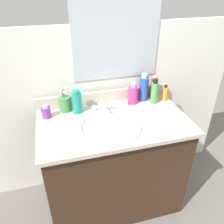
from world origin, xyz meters
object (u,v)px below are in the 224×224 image
object	(u,v)px
cup_green	(65,104)
bottle_soap_pink	(133,94)
bottle_spray_red	(154,88)
soap_bar	(123,104)
bottle_toner_green	(154,92)
faucet	(102,108)
bottle_mouthwash_teal	(77,102)
bottle_oil_amber	(165,93)
bottle_shampoo_blue	(144,88)
bottle_cream_purple	(46,112)

from	to	relation	value
cup_green	bottle_soap_pink	bearing A→B (deg)	-1.90
bottle_spray_red	soap_bar	xyz separation A→B (m)	(-0.26, -0.05, -0.07)
bottle_toner_green	bottle_spray_red	bearing A→B (deg)	69.04
bottle_spray_red	cup_green	distance (m)	0.66
faucet	bottle_mouthwash_teal	distance (m)	0.18
bottle_oil_amber	bottle_toner_green	xyz separation A→B (m)	(-0.10, -0.02, 0.03)
bottle_oil_amber	bottle_shampoo_blue	xyz separation A→B (m)	(-0.15, 0.05, 0.04)
bottle_toner_green	soap_bar	distance (m)	0.24
soap_bar	bottle_oil_amber	bearing A→B (deg)	0.08
bottle_oil_amber	bottle_toner_green	bearing A→B (deg)	-170.26
bottle_toner_green	soap_bar	size ratio (longest dim) A/B	2.92
bottle_oil_amber	bottle_spray_red	bearing A→B (deg)	142.42
soap_bar	bottle_soap_pink	bearing A→B (deg)	15.14
bottle_mouthwash_teal	bottle_spray_red	size ratio (longest dim) A/B	0.86
bottle_oil_amber	soap_bar	bearing A→B (deg)	-179.92
bottle_oil_amber	bottle_mouthwash_teal	bearing A→B (deg)	-179.73
bottle_mouthwash_teal	bottle_shampoo_blue	bearing A→B (deg)	6.05
bottle_cream_purple	soap_bar	world-z (taller)	bottle_cream_purple
bottle_cream_purple	soap_bar	bearing A→B (deg)	1.62
bottle_cream_purple	bottle_shampoo_blue	size ratio (longest dim) A/B	0.44
bottle_toner_green	bottle_shampoo_blue	world-z (taller)	bottle_shampoo_blue
bottle_spray_red	bottle_oil_amber	bearing A→B (deg)	-37.58
faucet	bottle_shampoo_blue	distance (m)	0.35
faucet	bottle_spray_red	xyz separation A→B (m)	(0.42, 0.10, 0.06)
bottle_spray_red	soap_bar	world-z (taller)	bottle_spray_red
faucet	bottle_toner_green	distance (m)	0.40
bottle_soap_pink	bottle_oil_amber	bearing A→B (deg)	-5.06
bottle_mouthwash_teal	bottle_spray_red	world-z (taller)	bottle_spray_red
bottle_soap_pink	bottle_shampoo_blue	bearing A→B (deg)	17.05
faucet	cup_green	size ratio (longest dim) A/B	0.92
bottle_spray_red	bottle_mouthwash_teal	bearing A→B (deg)	-174.47
bottle_shampoo_blue	bottle_spray_red	bearing A→B (deg)	2.39
faucet	bottle_soap_pink	bearing A→B (deg)	14.74
faucet	bottle_oil_amber	distance (m)	0.49
bottle_toner_green	soap_bar	world-z (taller)	bottle_toner_green
bottle_toner_green	soap_bar	xyz separation A→B (m)	(-0.23, 0.02, -0.07)
bottle_toner_green	bottle_shampoo_blue	distance (m)	0.09
bottle_spray_red	bottle_shampoo_blue	size ratio (longest dim) A/B	0.93
bottle_toner_green	bottle_spray_red	distance (m)	0.07
faucet	cup_green	bearing A→B (deg)	161.90
bottle_soap_pink	cup_green	xyz separation A→B (m)	(-0.49, 0.02, -0.01)
bottle_shampoo_blue	soap_bar	bearing A→B (deg)	-163.84
bottle_shampoo_blue	bottle_soap_pink	bearing A→B (deg)	-162.95
faucet	bottle_spray_red	world-z (taller)	bottle_spray_red
bottle_oil_amber	cup_green	bearing A→B (deg)	177.04
bottle_shampoo_blue	faucet	bearing A→B (deg)	-164.62
bottle_cream_purple	cup_green	size ratio (longest dim) A/B	0.52
bottle_spray_red	soap_bar	size ratio (longest dim) A/B	3.00
faucet	bottle_soap_pink	size ratio (longest dim) A/B	1.00
bottle_soap_pink	cup_green	size ratio (longest dim) A/B	0.92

